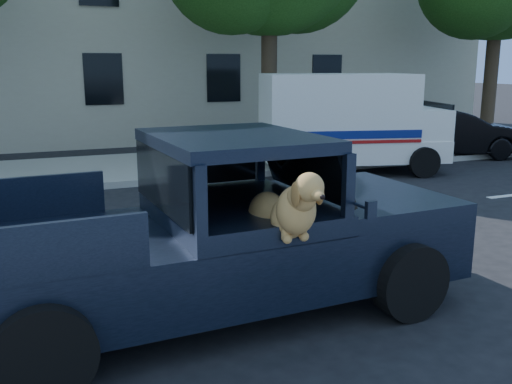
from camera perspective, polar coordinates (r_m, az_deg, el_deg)
ground at (r=6.07m, az=-6.20°, el=-13.48°), size 120.00×120.00×0.00m
far_sidewalk at (r=14.76m, az=-16.20°, el=2.05°), size 60.00×4.00×0.15m
lane_stripes at (r=9.69m, az=-0.42°, el=-3.27°), size 21.60×0.14×0.01m
building_main at (r=22.28m, az=-11.09°, el=17.18°), size 26.00×6.00×9.00m
pickup_truck at (r=6.18m, az=-5.09°, el=-6.37°), size 5.54×2.87×1.95m
mail_truck at (r=14.50m, az=9.17°, el=6.17°), size 4.80×3.13×2.43m
parked_sedan at (r=17.58m, az=18.85°, el=5.58°), size 2.88×4.50×1.40m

